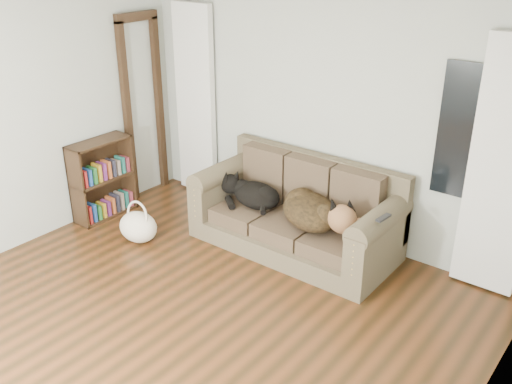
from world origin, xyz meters
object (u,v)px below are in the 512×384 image
Objects in this scene: tote_bag at (138,227)px; bookshelf at (102,175)px; sofa at (294,208)px; dog_black_lab at (253,193)px; dog_shepherd at (314,213)px.

bookshelf reaches higher than tote_bag.
bookshelf is at bearing 166.81° from tote_bag.
sofa is at bearing 15.59° from bookshelf.
dog_black_lab is 1.25m from tote_bag.
dog_shepherd reaches higher than dog_black_lab.
dog_black_lab is at bearing 44.65° from tote_bag.
sofa reaches higher than tote_bag.
sofa is at bearing 32.81° from tote_bag.
sofa is at bearing 23.81° from dog_shepherd.
dog_shepherd is 1.72× the size of tote_bag.
bookshelf is at bearing 50.17° from dog_shepherd.
tote_bag is (-1.36, -0.88, -0.29)m from sofa.
dog_shepherd is at bearing 12.48° from bookshelf.
dog_shepherd reaches higher than tote_bag.
tote_bag is 0.49× the size of bookshelf.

